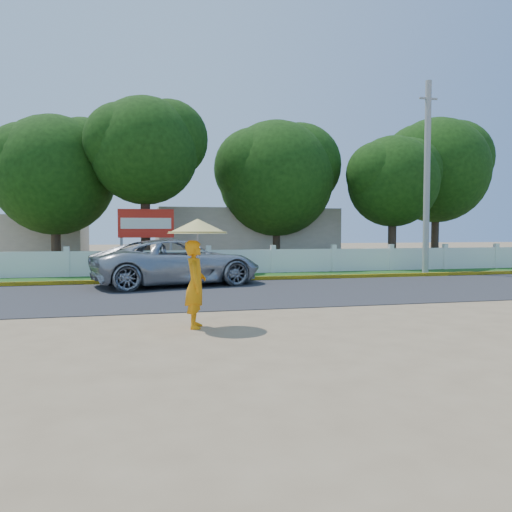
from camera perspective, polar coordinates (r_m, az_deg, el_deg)
The scene contains 12 objects.
ground at distance 11.60m, azimuth 2.31°, elevation -6.93°, with size 120.00×120.00×0.00m, color #9E8460.
road at distance 15.93m, azimuth -2.09°, elevation -4.18°, with size 60.00×7.00×0.02m, color #38383A.
grass_verge at distance 21.07m, azimuth -4.90°, elevation -2.42°, with size 60.00×3.50×0.03m, color #2D601E.
curb at distance 19.40m, azimuth -4.15°, elevation -2.69°, with size 40.00×0.18×0.16m, color yellow.
fence at distance 22.46m, azimuth -5.45°, elevation -0.72°, with size 40.00×0.10×1.10m, color silver.
building_near at distance 29.64m, azimuth -1.53°, elevation 2.22°, with size 10.00×6.00×3.20m, color #B7AD99.
building_far at distance 30.79m, azimuth -26.37°, elevation 1.57°, with size 8.00×5.00×2.80m, color #B7AD99.
utility_pole at distance 24.36m, azimuth 18.95°, elevation 8.45°, with size 0.28×0.28×8.76m, color gray.
vehicle at distance 18.14m, azimuth -8.96°, elevation -0.72°, with size 2.77×6.01×1.67m, color #A5A9AD.
monk_with_parasol at distance 10.20m, azimuth -6.82°, elevation -0.11°, with size 1.22×1.22×2.23m.
billboard at distance 23.30m, azimuth -12.44°, elevation 3.27°, with size 2.50×0.13×2.95m.
tree_row at distance 26.60m, azimuth 2.33°, elevation 9.47°, with size 26.72×7.76×8.49m.
Camera 1 is at (-3.10, -11.00, 2.00)m, focal length 35.00 mm.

